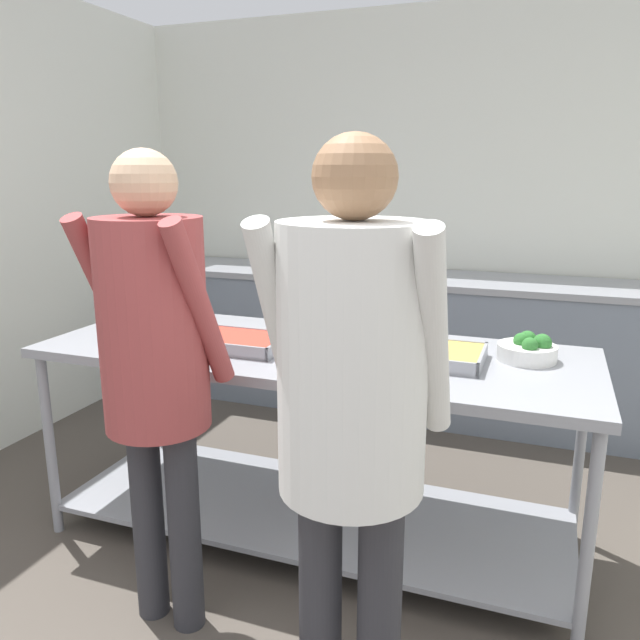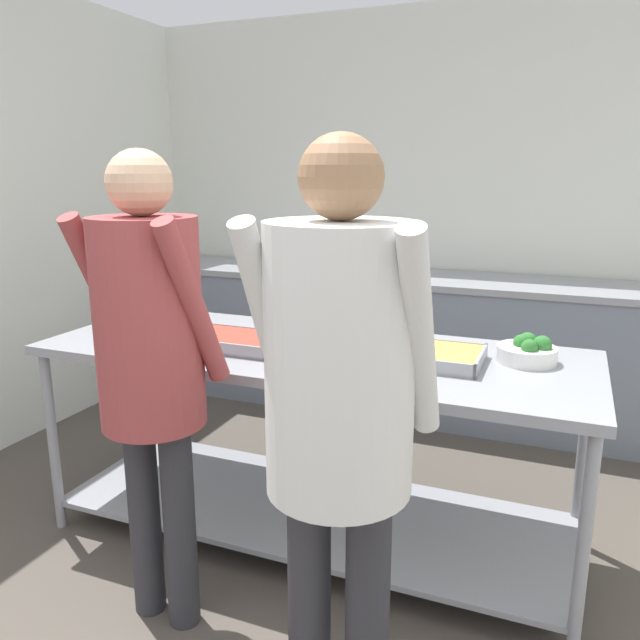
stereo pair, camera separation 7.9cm
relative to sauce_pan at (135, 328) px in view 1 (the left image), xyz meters
name	(u,v)px [view 1 (the left image)]	position (x,y,z in m)	size (l,w,h in m)	color
wall_rear	(434,211)	(0.91, 2.15, 0.40)	(4.43, 0.06, 2.65)	silver
back_counter	(418,344)	(0.91, 1.78, -0.46)	(4.27, 0.65, 0.93)	slate
serving_counter	(312,411)	(0.78, 0.13, -0.33)	(2.29, 0.85, 0.87)	gray
sauce_pan	(135,328)	(0.00, 0.00, 0.00)	(0.37, 0.23, 0.09)	gray
serving_tray_vegetables	(231,341)	(0.45, 0.03, -0.03)	(0.47, 0.28, 0.05)	gray
plate_stack	(325,345)	(0.85, 0.09, -0.02)	(0.26, 0.26, 0.07)	white
serving_tray_roast	(423,354)	(1.25, 0.13, -0.03)	(0.46, 0.31, 0.05)	gray
broccoli_bowl	(528,350)	(1.64, 0.27, -0.01)	(0.23, 0.23, 0.11)	silver
guest_serving_left	(155,348)	(0.49, -0.55, 0.11)	(0.46, 0.35, 1.67)	#2D2D33
guest_serving_right	(352,393)	(1.23, -0.75, 0.11)	(0.48, 0.39, 1.69)	#2D2D33
water_bottle	(288,251)	(0.01, 1.70, 0.13)	(0.06, 0.06, 0.28)	silver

